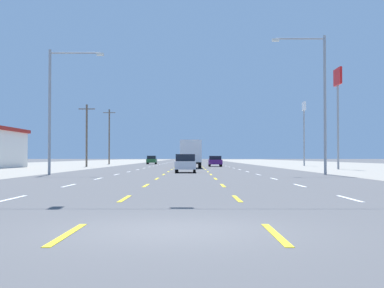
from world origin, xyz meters
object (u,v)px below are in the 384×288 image
sedan_inner_right_mid (213,161)px  streetlight_right_row_0 (318,95)px  pole_sign_right_row_2 (302,120)px  pole_sign_right_row_1 (336,91)px  hatchback_far_left_midfar (150,160)px  hatchback_center_turn_nearest (184,163)px  streetlight_left_row_0 (53,102)px  hatchback_center_turn_far (188,159)px  box_truck_center_turn_near (189,152)px

sedan_inner_right_mid → streetlight_right_row_0: streetlight_right_row_0 is taller
streetlight_right_row_0 → pole_sign_right_row_2: bearing=79.6°
pole_sign_right_row_1 → streetlight_right_row_0: bearing=-109.6°
sedan_inner_right_mid → pole_sign_right_row_2: 15.93m
sedan_inner_right_mid → hatchback_far_left_midfar: size_ratio=1.15×
pole_sign_right_row_2 → streetlight_right_row_0: size_ratio=0.92×
streetlight_right_row_0 → hatchback_center_turn_nearest: bearing=151.7°
hatchback_far_left_midfar → streetlight_left_row_0: bearing=-92.7°
hatchback_center_turn_far → pole_sign_right_row_1: bearing=-74.9°
hatchback_far_left_midfar → pole_sign_right_row_2: pole_sign_right_row_2 is taller
pole_sign_right_row_2 → streetlight_left_row_0: bearing=-124.3°
hatchback_center_turn_nearest → pole_sign_right_row_2: (17.22, 33.91, 6.06)m
hatchback_center_turn_nearest → streetlight_left_row_0: streetlight_left_row_0 is taller
hatchback_far_left_midfar → pole_sign_right_row_2: size_ratio=0.41×
hatchback_far_left_midfar → streetlight_right_row_0: 59.75m
streetlight_left_row_0 → hatchback_center_turn_far: bearing=82.8°
hatchback_far_left_midfar → hatchback_center_turn_far: bearing=70.3°
hatchback_center_turn_nearest → pole_sign_right_row_2: bearing=63.1°
hatchback_center_turn_nearest → box_truck_center_turn_near: 17.11m
box_truck_center_turn_near → streetlight_right_row_0: (9.56, -22.44, 4.08)m
streetlight_left_row_0 → streetlight_right_row_0: 19.51m
sedan_inner_right_mid → pole_sign_right_row_1: bearing=-52.5°
sedan_inner_right_mid → hatchback_center_turn_nearest: bearing=-97.5°
sedan_inner_right_mid → pole_sign_right_row_2: bearing=23.5°
pole_sign_right_row_1 → streetlight_left_row_0: 31.07m
hatchback_center_turn_nearest → sedan_inner_right_mid: bearing=82.5°
hatchback_center_turn_far → pole_sign_right_row_1: 61.90m
pole_sign_right_row_1 → streetlight_right_row_0: (-6.15, -17.27, -2.47)m
box_truck_center_turn_near → hatchback_center_turn_nearest: bearing=-91.4°
hatchback_far_left_midfar → streetlight_right_row_0: (16.79, -57.11, 5.13)m
hatchback_far_left_midfar → hatchback_center_turn_far: same height
box_truck_center_turn_near → pole_sign_right_row_2: (16.81, 16.83, 5.01)m
streetlight_left_row_0 → streetlight_right_row_0: streetlight_right_row_0 is taller
hatchback_center_turn_nearest → pole_sign_right_row_1: bearing=36.4°
box_truck_center_turn_near → pole_sign_right_row_1: (15.71, -5.18, 6.54)m
hatchback_center_turn_nearest → pole_sign_right_row_1: 21.43m
pole_sign_right_row_2 → hatchback_center_turn_nearest: bearing=-116.9°
hatchback_center_turn_nearest → sedan_inner_right_mid: size_ratio=0.87×
hatchback_center_turn_nearest → hatchback_far_left_midfar: size_ratio=1.00×
streetlight_right_row_0 → box_truck_center_turn_near: bearing=113.1°
box_truck_center_turn_near → hatchback_center_turn_far: box_truck_center_turn_near is taller
sedan_inner_right_mid → streetlight_left_row_0: size_ratio=0.49×
sedan_inner_right_mid → pole_sign_right_row_1: size_ratio=0.42×
hatchback_center_turn_nearest → hatchback_center_turn_far: 71.22m
sedan_inner_right_mid → streetlight_left_row_0: (-13.24, -33.41, 4.62)m
pole_sign_right_row_2 → sedan_inner_right_mid: bearing=-156.5°
pole_sign_right_row_2 → box_truck_center_turn_near: bearing=-135.0°
streetlight_right_row_0 → hatchback_center_turn_far: bearing=97.3°
sedan_inner_right_mid → streetlight_right_row_0: bearing=-79.4°
box_truck_center_turn_near → hatchback_far_left_midfar: box_truck_center_turn_near is taller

